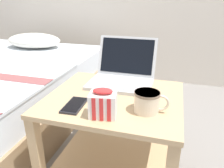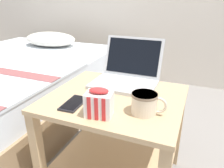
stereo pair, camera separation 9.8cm
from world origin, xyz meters
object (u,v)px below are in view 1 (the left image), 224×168
Objects in this scene: laptop at (122,74)px; snack_bag at (103,104)px; mug_front_left at (147,101)px; cell_phone at (75,105)px.

laptop is 2.80× the size of snack_bag.
snack_bag is (-0.16, -0.09, 0.01)m from mug_front_left.
cell_phone is (-0.13, -0.33, -0.04)m from laptop.
cell_phone is at bearing 163.32° from snack_bag.
laptop is 2.17× the size of cell_phone.
mug_front_left is at bearing -58.80° from laptop.
snack_bag is at bearing -88.07° from laptop.
cell_phone is (-0.15, 0.04, -0.05)m from snack_bag.
snack_bag is 0.16m from cell_phone.
cell_phone is (-0.31, -0.04, -0.04)m from mug_front_left.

